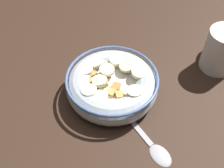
# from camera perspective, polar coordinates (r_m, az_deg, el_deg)

# --- Properties ---
(ground_plane) EXTENTS (1.00, 1.00, 0.02)m
(ground_plane) POSITION_cam_1_polar(r_m,az_deg,el_deg) (0.59, -0.00, -2.53)
(ground_plane) COLOR #332116
(cereal_bowl) EXTENTS (0.19, 0.19, 0.06)m
(cereal_bowl) POSITION_cam_1_polar(r_m,az_deg,el_deg) (0.56, -0.03, -0.09)
(cereal_bowl) COLOR #B2BCC6
(cereal_bowl) RESTS_ON ground_plane
(spoon) EXTENTS (0.15, 0.12, 0.01)m
(spoon) POSITION_cam_1_polar(r_m,az_deg,el_deg) (0.51, 8.51, -12.61)
(spoon) COLOR #A5A5AD
(spoon) RESTS_ON ground_plane
(coffee_mug) EXTENTS (0.11, 0.08, 0.10)m
(coffee_mug) POSITION_cam_1_polar(r_m,az_deg,el_deg) (0.65, 21.83, 6.66)
(coffee_mug) COLOR white
(coffee_mug) RESTS_ON ground_plane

